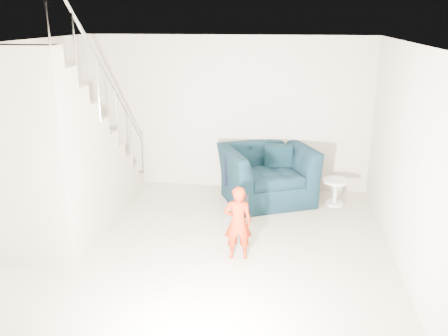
{
  "coord_description": "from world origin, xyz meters",
  "views": [
    {
      "loc": [
        1.05,
        -5.43,
        3.01
      ],
      "look_at": [
        0.15,
        1.2,
        0.85
      ],
      "focal_mm": 38.0,
      "sensor_mm": 36.0,
      "label": 1
    }
  ],
  "objects": [
    {
      "name": "armchair",
      "position": [
        0.75,
        2.15,
        0.46
      ],
      "size": [
        1.81,
        1.72,
        0.93
      ],
      "primitive_type": "imported",
      "rotation": [
        0.0,
        0.0,
        0.42
      ],
      "color": "black",
      "rests_on": "floor"
    },
    {
      "name": "floor",
      "position": [
        0.0,
        0.0,
        0.0
      ],
      "size": [
        5.5,
        5.5,
        0.0
      ],
      "primitive_type": "plane",
      "color": "tan",
      "rests_on": "ground"
    },
    {
      "name": "front_wall",
      "position": [
        0.0,
        -2.75,
        1.35
      ],
      "size": [
        5.0,
        0.0,
        5.0
      ],
      "primitive_type": "plane",
      "rotation": [
        -1.57,
        0.0,
        0.0
      ],
      "color": "#BDB09A",
      "rests_on": "floor"
    },
    {
      "name": "cushion",
      "position": [
        0.93,
        2.36,
        0.71
      ],
      "size": [
        0.47,
        0.22,
        0.46
      ],
      "primitive_type": "cube",
      "rotation": [
        0.21,
        0.0,
        0.0
      ],
      "color": "black",
      "rests_on": "armchair"
    },
    {
      "name": "left_wall",
      "position": [
        -2.5,
        0.0,
        1.35
      ],
      "size": [
        0.0,
        5.5,
        5.5
      ],
      "primitive_type": "plane",
      "rotation": [
        1.57,
        0.0,
        1.57
      ],
      "color": "#BDB09A",
      "rests_on": "floor"
    },
    {
      "name": "side_table",
      "position": [
        1.89,
        2.11,
        0.29
      ],
      "size": [
        0.43,
        0.43,
        0.43
      ],
      "color": "silver",
      "rests_on": "floor"
    },
    {
      "name": "throw",
      "position": [
        0.09,
        2.16,
        0.58
      ],
      "size": [
        0.05,
        0.49,
        0.55
      ],
      "primitive_type": "cube",
      "color": "black",
      "rests_on": "armchair"
    },
    {
      "name": "back_wall",
      "position": [
        0.0,
        2.75,
        1.35
      ],
      "size": [
        5.0,
        0.0,
        5.0
      ],
      "primitive_type": "plane",
      "rotation": [
        1.57,
        0.0,
        0.0
      ],
      "color": "#BDB09A",
      "rests_on": "floor"
    },
    {
      "name": "toddler",
      "position": [
        0.48,
        0.07,
        0.49
      ],
      "size": [
        0.39,
        0.28,
        0.98
      ],
      "primitive_type": "imported",
      "rotation": [
        0.0,
        0.0,
        3.27
      ],
      "color": "#94040C",
      "rests_on": "floor"
    },
    {
      "name": "phone",
      "position": [
        0.6,
        0.01,
        0.86
      ],
      "size": [
        0.03,
        0.05,
        0.1
      ],
      "primitive_type": "cube",
      "rotation": [
        0.0,
        0.0,
        -0.25
      ],
      "color": "black",
      "rests_on": "toddler"
    },
    {
      "name": "ceiling",
      "position": [
        0.0,
        0.0,
        2.7
      ],
      "size": [
        5.5,
        5.5,
        0.0
      ],
      "primitive_type": "plane",
      "rotation": [
        3.14,
        0.0,
        0.0
      ],
      "color": "silver",
      "rests_on": "back_wall"
    },
    {
      "name": "staircase",
      "position": [
        -2.0,
        0.55,
        0.95
      ],
      "size": [
        1.02,
        3.03,
        3.62
      ],
      "color": "#ADA089",
      "rests_on": "floor"
    },
    {
      "name": "right_wall",
      "position": [
        2.5,
        0.0,
        1.35
      ],
      "size": [
        0.0,
        5.5,
        5.5
      ],
      "primitive_type": "plane",
      "rotation": [
        1.57,
        0.0,
        -1.57
      ],
      "color": "#BDB09A",
      "rests_on": "floor"
    }
  ]
}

